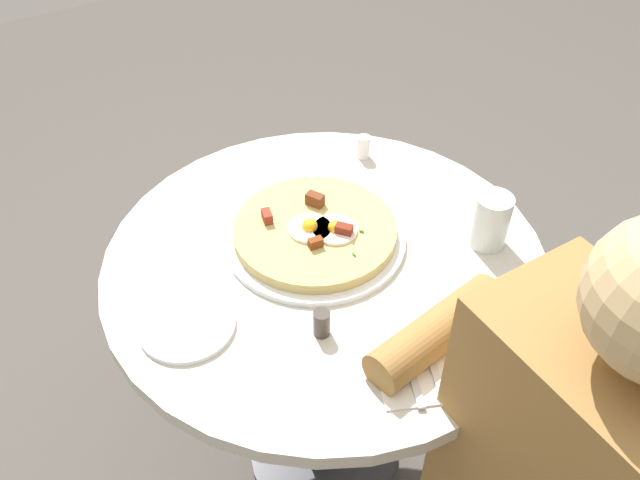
% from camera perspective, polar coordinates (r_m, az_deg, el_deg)
% --- Properties ---
extents(ground_plane, '(6.00, 6.00, 0.00)m').
position_cam_1_polar(ground_plane, '(1.79, 0.33, -17.72)').
color(ground_plane, '#4C4742').
extents(dining_table, '(0.81, 0.81, 0.70)m').
position_cam_1_polar(dining_table, '(1.35, 0.41, -6.40)').
color(dining_table, beige).
rests_on(dining_table, ground_plane).
extents(pizza_plate, '(0.34, 0.34, 0.01)m').
position_cam_1_polar(pizza_plate, '(1.26, -0.44, 0.20)').
color(pizza_plate, white).
rests_on(pizza_plate, dining_table).
extents(breakfast_pizza, '(0.30, 0.30, 0.05)m').
position_cam_1_polar(breakfast_pizza, '(1.25, -0.42, 0.81)').
color(breakfast_pizza, tan).
rests_on(breakfast_pizza, pizza_plate).
extents(bread_plate, '(0.16, 0.16, 0.01)m').
position_cam_1_polar(bread_plate, '(1.14, -11.18, -7.04)').
color(bread_plate, white).
rests_on(bread_plate, dining_table).
extents(napkin, '(0.21, 0.20, 0.00)m').
position_cam_1_polar(napkin, '(1.08, 8.34, -9.98)').
color(napkin, white).
rests_on(napkin, dining_table).
extents(fork, '(0.17, 0.08, 0.00)m').
position_cam_1_polar(fork, '(1.08, 7.43, -9.96)').
color(fork, silver).
rests_on(fork, napkin).
extents(knife, '(0.17, 0.08, 0.00)m').
position_cam_1_polar(knife, '(1.09, 9.30, -9.71)').
color(knife, silver).
rests_on(knife, napkin).
extents(water_glass, '(0.07, 0.07, 0.11)m').
position_cam_1_polar(water_glass, '(1.26, 14.24, 1.58)').
color(water_glass, silver).
rests_on(water_glass, dining_table).
extents(salt_shaker, '(0.03, 0.03, 0.05)m').
position_cam_1_polar(salt_shaker, '(1.46, 3.70, 7.86)').
color(salt_shaker, white).
rests_on(salt_shaker, dining_table).
extents(pepper_shaker, '(0.03, 0.03, 0.05)m').
position_cam_1_polar(pepper_shaker, '(1.09, 0.14, -7.04)').
color(pepper_shaker, '#3F3833').
rests_on(pepper_shaker, dining_table).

